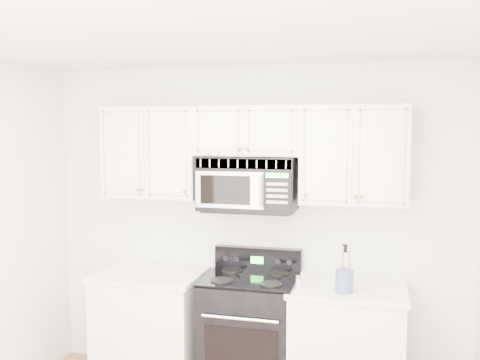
% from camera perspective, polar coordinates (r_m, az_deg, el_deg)
% --- Properties ---
extents(room, '(3.51, 3.51, 2.61)m').
position_cam_1_polar(room, '(2.84, -6.69, -10.81)').
color(room, '#985D3F').
rests_on(room, ground).
extents(base_cabinet_left, '(0.86, 0.65, 0.92)m').
position_cam_1_polar(base_cabinet_left, '(4.67, -9.46, -15.49)').
color(base_cabinet_left, silver).
rests_on(base_cabinet_left, ground).
extents(base_cabinet_right, '(0.86, 0.65, 0.92)m').
position_cam_1_polar(base_cabinet_right, '(4.32, 11.32, -17.33)').
color(base_cabinet_right, silver).
rests_on(base_cabinet_right, ground).
extents(range, '(0.73, 0.66, 1.11)m').
position_cam_1_polar(range, '(4.40, 1.15, -15.96)').
color(range, black).
rests_on(range, ground).
extents(upper_cabinets, '(2.44, 0.37, 0.75)m').
position_cam_1_polar(upper_cabinets, '(4.24, 0.96, 3.35)').
color(upper_cabinets, silver).
rests_on(upper_cabinets, ground).
extents(microwave, '(0.77, 0.43, 0.42)m').
position_cam_1_polar(microwave, '(4.23, 0.87, -0.35)').
color(microwave, black).
rests_on(microwave, ground).
extents(utensil_crock, '(0.13, 0.13, 0.35)m').
position_cam_1_polar(utensil_crock, '(3.98, 11.06, -10.45)').
color(utensil_crock, '#4B5D86').
rests_on(utensil_crock, base_cabinet_right).
extents(shaker_salt, '(0.04, 0.04, 0.10)m').
position_cam_1_polar(shaker_salt, '(4.01, 6.26, -10.80)').
color(shaker_salt, silver).
rests_on(shaker_salt, base_cabinet_right).
extents(shaker_pepper, '(0.04, 0.04, 0.10)m').
position_cam_1_polar(shaker_pepper, '(4.19, 6.73, -10.10)').
color(shaker_pepper, silver).
rests_on(shaker_pepper, base_cabinet_right).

